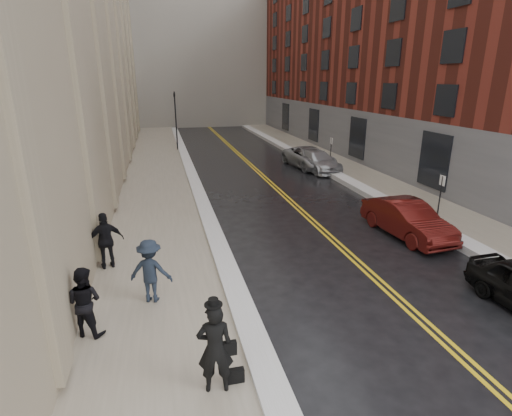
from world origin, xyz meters
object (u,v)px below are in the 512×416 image
car_maroon (407,219)px  pedestrian_b (150,271)px  pedestrian_main (215,348)px  pedestrian_a (84,302)px  car_silver_near (317,161)px  pedestrian_c (106,241)px  car_silver_far (309,157)px

car_maroon → pedestrian_b: 10.70m
car_maroon → pedestrian_main: size_ratio=2.26×
pedestrian_main → pedestrian_a: bearing=-36.1°
car_silver_near → pedestrian_b: bearing=-132.0°
car_maroon → pedestrian_c: size_ratio=2.31×
car_silver_far → pedestrian_main: size_ratio=2.66×
car_maroon → pedestrian_b: (-10.26, -3.04, 0.35)m
pedestrian_c → pedestrian_b: bearing=106.5°
car_silver_near → pedestrian_c: (-12.79, -13.01, 0.43)m
car_maroon → pedestrian_c: pedestrian_c is taller
car_silver_near → pedestrian_c: 18.25m
pedestrian_main → pedestrian_a: pedestrian_main is taller
car_maroon → car_silver_far: bearing=81.1°
pedestrian_b → pedestrian_c: 2.94m
pedestrian_main → pedestrian_c: pedestrian_main is taller
car_maroon → pedestrian_a: (-11.82, -4.30, 0.32)m
car_silver_far → pedestrian_a: pedestrian_a is taller
pedestrian_c → pedestrian_main: bearing=99.8°
pedestrian_main → car_maroon: bearing=-135.7°
pedestrian_a → car_silver_near: bearing=-102.9°
pedestrian_a → car_silver_far: bearing=-100.8°
car_maroon → pedestrian_a: bearing=-165.1°
car_maroon → pedestrian_a: 12.58m
car_silver_far → pedestrian_main: pedestrian_main is taller
car_silver_far → pedestrian_b: size_ratio=2.82×
car_silver_far → pedestrian_a: (-12.72, -17.99, 0.33)m
pedestrian_c → car_maroon: bearing=169.0°
car_maroon → car_silver_far: (0.90, 13.69, -0.01)m
pedestrian_b → pedestrian_c: size_ratio=0.96×
car_silver_far → car_maroon: bearing=-100.1°
car_silver_far → pedestrian_c: (-12.62, -14.18, 0.39)m
pedestrian_b → car_silver_far: bearing=-106.5°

